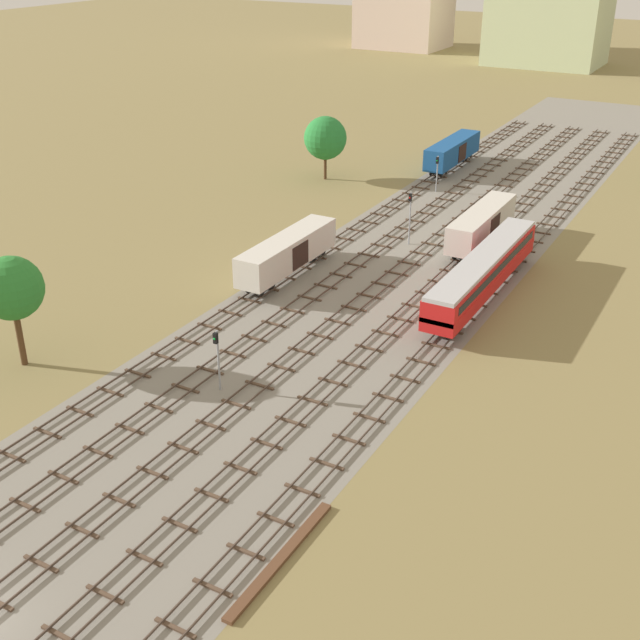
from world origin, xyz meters
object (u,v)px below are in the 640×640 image
object	(u,v)px
freight_boxcar_centre_mid	(482,223)
signal_post_nearest	(217,353)
signal_post_mid	(410,212)
passenger_coach_centre_right_near	(483,271)
freight_boxcar_far_left_midfar	(453,151)
freight_boxcar_far_left_nearest	(288,252)
signal_post_near	(437,169)

from	to	relation	value
freight_boxcar_centre_mid	signal_post_nearest	size ratio (longest dim) A/B	2.95
signal_post_nearest	signal_post_mid	bearing A→B (deg)	90.00
passenger_coach_centre_right_near	freight_boxcar_far_left_midfar	size ratio (longest dim) A/B	1.57
signal_post_nearest	signal_post_mid	distance (m)	33.81
passenger_coach_centre_right_near	freight_boxcar_centre_mid	distance (m)	13.22
signal_post_mid	freight_boxcar_far_left_midfar	bearing A→B (deg)	102.59
passenger_coach_centre_right_near	signal_post_nearest	xyz separation A→B (m)	(-11.09, -24.61, 0.44)
freight_boxcar_far_left_nearest	passenger_coach_centre_right_near	distance (m)	18.22
passenger_coach_centre_right_near	signal_post_nearest	world-z (taller)	signal_post_nearest
freight_boxcar_centre_mid	freight_boxcar_far_left_midfar	xyz separation A→B (m)	(-13.31, 26.50, 0.00)
freight_boxcar_far_left_nearest	freight_boxcar_centre_mid	distance (m)	21.29
freight_boxcar_centre_mid	signal_post_mid	bearing A→B (deg)	-153.95
freight_boxcar_far_left_midfar	signal_post_near	world-z (taller)	signal_post_near
passenger_coach_centre_right_near	signal_post_nearest	bearing A→B (deg)	-114.26
signal_post_nearest	signal_post_near	bearing A→B (deg)	94.84
freight_boxcar_far_left_nearest	signal_post_nearest	world-z (taller)	signal_post_nearest
signal_post_nearest	signal_post_mid	size ratio (longest dim) A/B	0.85
freight_boxcar_far_left_midfar	freight_boxcar_centre_mid	bearing A→B (deg)	-63.34
signal_post_near	signal_post_mid	world-z (taller)	signal_post_mid
freight_boxcar_far_left_nearest	signal_post_mid	distance (m)	14.97
freight_boxcar_far_left_midfar	signal_post_mid	xyz separation A→B (m)	(6.65, -29.76, 1.10)
freight_boxcar_centre_mid	passenger_coach_centre_right_near	bearing A→B (deg)	-70.42
signal_post_nearest	signal_post_near	size ratio (longest dim) A/B	1.05
freight_boxcar_far_left_nearest	freight_boxcar_centre_mid	bearing A→B (deg)	51.33
passenger_coach_centre_right_near	signal_post_near	xyz separation A→B (m)	(-15.52, 27.79, 0.31)
signal_post_near	freight_boxcar_far_left_midfar	bearing A→B (deg)	101.20
signal_post_nearest	passenger_coach_centre_right_near	bearing A→B (deg)	65.74
signal_post_nearest	freight_boxcar_far_left_midfar	bearing A→B (deg)	95.97
freight_boxcar_centre_mid	freight_boxcar_far_left_midfar	bearing A→B (deg)	116.66
passenger_coach_centre_right_near	signal_post_mid	world-z (taller)	signal_post_mid
freight_boxcar_far_left_nearest	freight_boxcar_centre_mid	xyz separation A→B (m)	(13.31, 16.62, 0.00)
freight_boxcar_far_left_nearest	passenger_coach_centre_right_near	size ratio (longest dim) A/B	0.64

